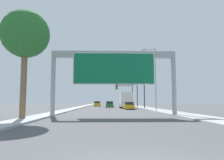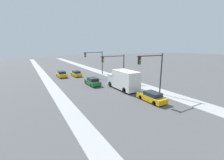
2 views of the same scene
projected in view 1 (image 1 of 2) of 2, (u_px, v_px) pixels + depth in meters
sidewalk_right at (135, 106)px, 64.92m from camera, size 3.00×120.00×0.15m
median_strip_left at (85, 106)px, 64.53m from camera, size 2.00×120.00×0.15m
sign_gantry at (114, 67)px, 23.28m from camera, size 13.38×0.73×6.91m
car_near_center at (97, 104)px, 65.06m from camera, size 1.89×4.37×1.50m
car_mid_left at (110, 105)px, 53.83m from camera, size 1.82×4.37×1.50m
car_near_right at (109, 104)px, 64.38m from camera, size 1.79×4.23×1.39m
car_far_right at (129, 106)px, 41.47m from camera, size 1.74×4.33×1.39m
truck_box_primary at (126, 100)px, 48.43m from camera, size 2.50×7.11×3.45m
traffic_light_near_intersection at (137, 87)px, 43.38m from camera, size 4.93×0.32×6.49m
traffic_light_mid_block at (130, 91)px, 53.29m from camera, size 5.47×0.32×5.88m
traffic_light_far_intersection at (127, 92)px, 63.26m from camera, size 5.20×0.32×6.26m
palm_tree_foreground at (25, 35)px, 18.80m from camera, size 4.12×4.12×9.40m
street_lamp_right at (154, 75)px, 33.92m from camera, size 2.19×0.28×9.83m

